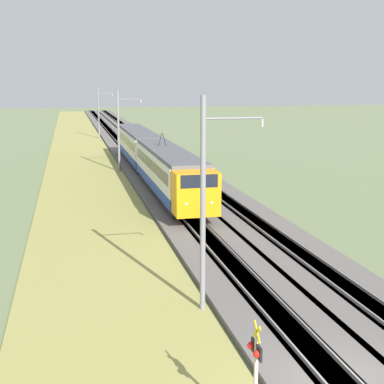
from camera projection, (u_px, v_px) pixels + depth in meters
name	position (u px, v px, depth m)	size (l,w,h in m)	color
ballast_main	(136.00, 160.00, 64.24)	(240.00, 4.40, 0.30)	#605B56
ballast_adjacent	(169.00, 159.00, 65.14)	(240.00, 4.40, 0.30)	#605B56
track_main	(136.00, 160.00, 64.23)	(240.00, 1.57, 0.45)	#4C4238
track_adjacent	(169.00, 159.00, 65.13)	(240.00, 1.57, 0.45)	#4C4238
grass_verge	(82.00, 163.00, 62.85)	(240.00, 8.02, 0.12)	#99934C
passenger_train	(151.00, 155.00, 52.12)	(39.44, 2.99, 5.13)	orange
crossing_signal_near	(255.00, 371.00, 13.60)	(0.70, 0.23, 3.38)	beige
catenary_mast_near	(204.00, 204.00, 21.19)	(0.22, 2.56, 8.82)	slate
catenary_mast_mid	(119.00, 131.00, 55.52)	(0.22, 2.56, 8.54)	slate
catenary_mast_far	(99.00, 113.00, 89.83)	(0.22, 2.56, 8.52)	slate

